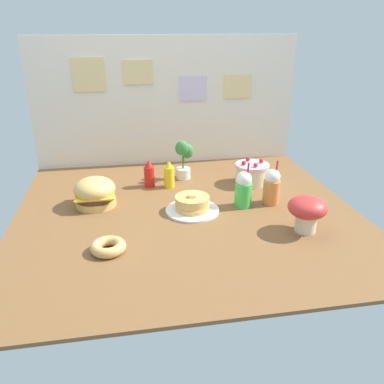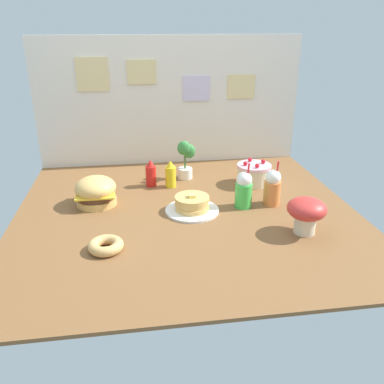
# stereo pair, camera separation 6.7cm
# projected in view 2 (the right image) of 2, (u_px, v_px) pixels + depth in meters

# --- Properties ---
(ground_plane) EXTENTS (2.15, 2.04, 0.02)m
(ground_plane) POSITION_uv_depth(u_px,v_px,m) (187.00, 213.00, 2.56)
(ground_plane) COLOR brown
(back_wall) EXTENTS (2.15, 0.04, 1.03)m
(back_wall) POSITION_uv_depth(u_px,v_px,m) (170.00, 101.00, 3.27)
(back_wall) COLOR silver
(back_wall) RESTS_ON ground_plane
(burger) EXTENTS (0.27, 0.27, 0.19)m
(burger) POSITION_uv_depth(u_px,v_px,m) (96.00, 191.00, 2.63)
(burger) COLOR #DBA859
(burger) RESTS_ON ground_plane
(pancake_stack) EXTENTS (0.34, 0.34, 0.12)m
(pancake_stack) POSITION_uv_depth(u_px,v_px,m) (192.00, 205.00, 2.55)
(pancake_stack) COLOR white
(pancake_stack) RESTS_ON ground_plane
(layer_cake) EXTENTS (0.25, 0.25, 0.18)m
(layer_cake) POSITION_uv_depth(u_px,v_px,m) (254.00, 174.00, 2.97)
(layer_cake) COLOR beige
(layer_cake) RESTS_ON ground_plane
(ketchup_bottle) EXTENTS (0.08, 0.08, 0.20)m
(ketchup_bottle) POSITION_uv_depth(u_px,v_px,m) (151.00, 174.00, 2.92)
(ketchup_bottle) COLOR red
(ketchup_bottle) RESTS_ON ground_plane
(mustard_bottle) EXTENTS (0.08, 0.08, 0.20)m
(mustard_bottle) POSITION_uv_depth(u_px,v_px,m) (171.00, 175.00, 2.91)
(mustard_bottle) COLOR yellow
(mustard_bottle) RESTS_ON ground_plane
(cream_soda_cup) EXTENTS (0.11, 0.11, 0.30)m
(cream_soda_cup) POSITION_uv_depth(u_px,v_px,m) (244.00, 190.00, 2.58)
(cream_soda_cup) COLOR green
(cream_soda_cup) RESTS_ON ground_plane
(orange_float_cup) EXTENTS (0.11, 0.11, 0.30)m
(orange_float_cup) POSITION_uv_depth(u_px,v_px,m) (272.00, 188.00, 2.62)
(orange_float_cup) COLOR orange
(orange_float_cup) RESTS_ON ground_plane
(donut_pink_glaze) EXTENTS (0.19, 0.19, 0.06)m
(donut_pink_glaze) POSITION_uv_depth(u_px,v_px,m) (106.00, 245.00, 2.11)
(donut_pink_glaze) COLOR tan
(donut_pink_glaze) RESTS_ON ground_plane
(potted_plant) EXTENTS (0.14, 0.13, 0.31)m
(potted_plant) POSITION_uv_depth(u_px,v_px,m) (185.00, 158.00, 3.05)
(potted_plant) COLOR white
(potted_plant) RESTS_ON ground_plane
(mushroom_stool) EXTENTS (0.22, 0.22, 0.21)m
(mushroom_stool) POSITION_uv_depth(u_px,v_px,m) (306.00, 212.00, 2.25)
(mushroom_stool) COLOR beige
(mushroom_stool) RESTS_ON ground_plane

